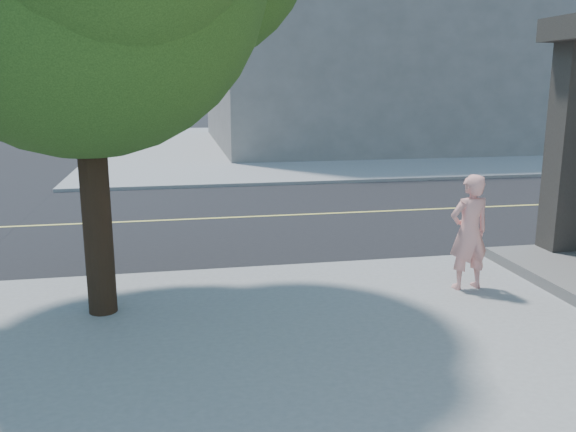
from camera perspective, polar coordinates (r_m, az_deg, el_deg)
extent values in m
plane|color=black|center=(10.96, -24.90, -6.20)|extent=(140.00, 140.00, 0.00)
cube|color=black|center=(15.20, -20.94, -0.79)|extent=(140.00, 9.00, 0.01)
cube|color=gray|center=(33.52, 8.01, 6.94)|extent=(29.00, 25.00, 0.12)
cube|color=#35302B|center=(11.89, 25.20, 6.15)|extent=(0.55, 0.55, 4.20)
cube|color=slate|center=(34.21, 8.95, 18.88)|extent=(18.00, 16.00, 14.00)
imported|color=pink|center=(9.72, 16.97, -1.50)|extent=(0.71, 0.51, 1.84)
cylinder|color=black|center=(8.52, -18.14, 3.84)|extent=(0.40, 0.40, 3.97)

